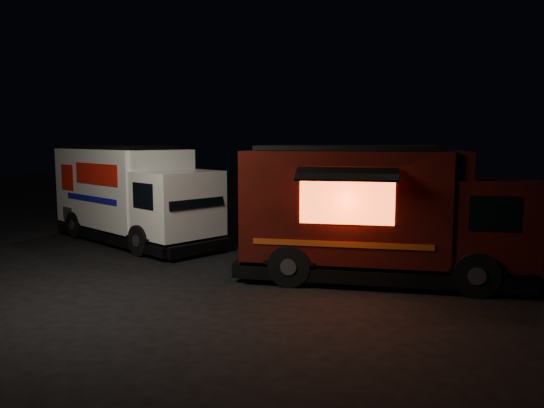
{
  "coord_description": "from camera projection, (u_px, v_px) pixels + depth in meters",
  "views": [
    {
      "loc": [
        8.34,
        -10.8,
        3.41
      ],
      "look_at": [
        0.6,
        2.0,
        1.58
      ],
      "focal_mm": 35.0,
      "sensor_mm": 36.0,
      "label": 1
    }
  ],
  "objects": [
    {
      "name": "red_truck",
      "position": [
        383.0,
        213.0,
        12.86
      ],
      "size": [
        7.47,
        4.79,
        3.26
      ],
      "primitive_type": null,
      "rotation": [
        0.0,
        0.0,
        0.34
      ],
      "color": "#3E0C0B",
      "rests_on": "ground"
    },
    {
      "name": "ground",
      "position": [
        213.0,
        270.0,
        13.87
      ],
      "size": [
        80.0,
        80.0,
        0.0
      ],
      "primitive_type": "plane",
      "color": "black",
      "rests_on": "ground"
    },
    {
      "name": "white_truck",
      "position": [
        135.0,
        194.0,
        17.54
      ],
      "size": [
        7.41,
        3.96,
        3.2
      ],
      "primitive_type": null,
      "rotation": [
        0.0,
        0.0,
        -0.23
      ],
      "color": "silver",
      "rests_on": "ground"
    }
  ]
}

